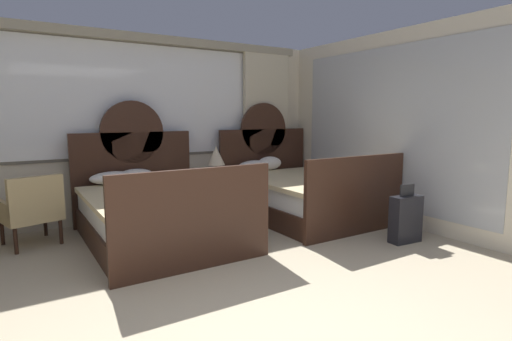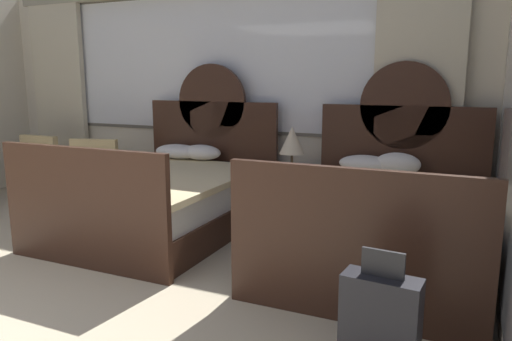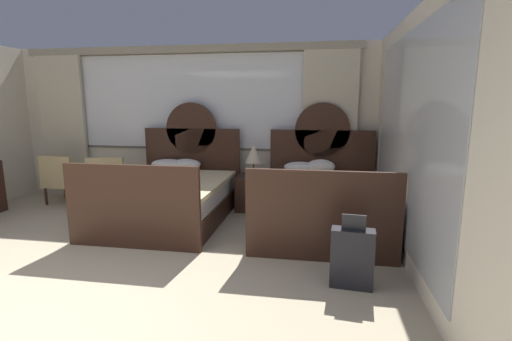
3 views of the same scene
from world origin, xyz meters
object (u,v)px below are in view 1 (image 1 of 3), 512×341
at_px(bed_near_mirror, 301,193).
at_px(nightstand_between_beds, 215,198).
at_px(suitcase_on_floor, 406,219).
at_px(armchair_by_window_left, 32,209).
at_px(bed_near_window, 158,212).
at_px(table_lamp_on_nightstand, 216,156).
at_px(book_on_nightstand, 217,179).

relative_size(bed_near_mirror, nightstand_between_beds, 3.90).
height_order(nightstand_between_beds, suitcase_on_floor, suitcase_on_floor).
bearing_deg(suitcase_on_floor, armchair_by_window_left, 149.62).
xyz_separation_m(bed_near_mirror, armchair_by_window_left, (-3.54, 0.57, 0.09)).
distance_m(bed_near_window, table_lamp_on_nightstand, 1.46).
xyz_separation_m(bed_near_mirror, nightstand_between_beds, (-1.11, 0.70, -0.07)).
bearing_deg(bed_near_window, book_on_nightstand, 28.34).
distance_m(table_lamp_on_nightstand, book_on_nightstand, 0.35).
relative_size(bed_near_mirror, armchair_by_window_left, 2.63).
bearing_deg(bed_near_window, armchair_by_window_left, 156.69).
height_order(nightstand_between_beds, book_on_nightstand, book_on_nightstand).
relative_size(table_lamp_on_nightstand, armchair_by_window_left, 0.59).
height_order(bed_near_mirror, book_on_nightstand, bed_near_mirror).
distance_m(bed_near_mirror, table_lamp_on_nightstand, 1.40).
distance_m(nightstand_between_beds, suitcase_on_floor, 2.75).
height_order(book_on_nightstand, armchair_by_window_left, armchair_by_window_left).
distance_m(nightstand_between_beds, table_lamp_on_nightstand, 0.63).
bearing_deg(bed_near_mirror, nightstand_between_beds, 147.80).
height_order(bed_near_mirror, armchair_by_window_left, bed_near_mirror).
relative_size(nightstand_between_beds, suitcase_on_floor, 0.80).
bearing_deg(book_on_nightstand, nightstand_between_beds, 91.54).
height_order(table_lamp_on_nightstand, book_on_nightstand, table_lamp_on_nightstand).
relative_size(book_on_nightstand, suitcase_on_floor, 0.36).
bearing_deg(nightstand_between_beds, bed_near_window, -148.08).
bearing_deg(bed_near_window, suitcase_on_floor, -33.74).
relative_size(armchair_by_window_left, suitcase_on_floor, 1.19).
bearing_deg(bed_near_mirror, suitcase_on_floor, -80.30).
xyz_separation_m(bed_near_window, suitcase_on_floor, (2.51, -1.68, -0.07)).
relative_size(bed_near_window, armchair_by_window_left, 2.63).
height_order(bed_near_window, book_on_nightstand, bed_near_window).
xyz_separation_m(bed_near_mirror, book_on_nightstand, (-1.10, 0.61, 0.23)).
height_order(bed_near_window, suitcase_on_floor, bed_near_window).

